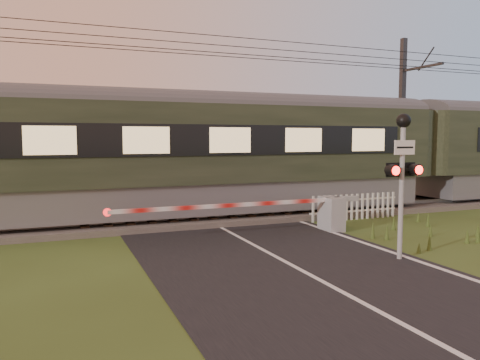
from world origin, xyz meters
name	(u,v)px	position (x,y,z in m)	size (l,w,h in m)	color
ground	(298,270)	(0.00, 0.00, 0.00)	(160.00, 160.00, 0.00)	#35441A
road	(305,272)	(0.02, -0.23, 0.01)	(6.00, 140.00, 0.03)	black
track_bed	(205,218)	(0.00, 6.50, 0.07)	(140.00, 3.40, 0.39)	#47423D
overhead_wires	(204,46)	(0.00, 6.50, 5.72)	(120.00, 0.62, 0.62)	black
train	(411,150)	(8.69, 6.50, 2.26)	(42.48, 2.93, 3.96)	slate
boom_gate	(319,212)	(2.49, 3.29, 0.57)	(7.42, 0.77, 1.03)	gray
crossing_signal	(402,160)	(2.52, -0.13, 2.25)	(0.83, 0.35, 3.27)	gray
picket_fence	(354,207)	(4.67, 4.60, 0.44)	(3.41, 0.07, 0.87)	silver
catenary_mast	(403,116)	(10.14, 8.73, 3.74)	(0.23, 2.46, 7.21)	#2D2D30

